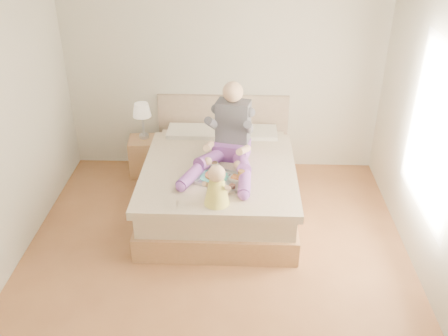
{
  "coord_description": "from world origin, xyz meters",
  "views": [
    {
      "loc": [
        0.24,
        -3.93,
        3.34
      ],
      "look_at": [
        0.06,
        0.68,
        0.72
      ],
      "focal_mm": 40.0,
      "sensor_mm": 36.0,
      "label": 1
    }
  ],
  "objects_px": {
    "nightstand": "(146,156)",
    "tray": "(222,178)",
    "bed": "(220,181)",
    "adult": "(229,141)",
    "baby": "(217,188)"
  },
  "relations": [
    {
      "from": "nightstand",
      "to": "baby",
      "type": "bearing_deg",
      "value": -62.88
    },
    {
      "from": "nightstand",
      "to": "tray",
      "type": "distance_m",
      "value": 1.62
    },
    {
      "from": "baby",
      "to": "bed",
      "type": "bearing_deg",
      "value": 106.1
    },
    {
      "from": "adult",
      "to": "baby",
      "type": "xyz_separation_m",
      "value": [
        -0.09,
        -0.84,
        -0.1
      ]
    },
    {
      "from": "bed",
      "to": "tray",
      "type": "xyz_separation_m",
      "value": [
        0.05,
        -0.47,
        0.32
      ]
    },
    {
      "from": "bed",
      "to": "adult",
      "type": "bearing_deg",
      "value": -31.07
    },
    {
      "from": "bed",
      "to": "adult",
      "type": "distance_m",
      "value": 0.58
    },
    {
      "from": "adult",
      "to": "bed",
      "type": "bearing_deg",
      "value": 160.87
    },
    {
      "from": "adult",
      "to": "baby",
      "type": "height_order",
      "value": "adult"
    },
    {
      "from": "bed",
      "to": "nightstand",
      "type": "height_order",
      "value": "bed"
    },
    {
      "from": "bed",
      "to": "adult",
      "type": "height_order",
      "value": "adult"
    },
    {
      "from": "nightstand",
      "to": "adult",
      "type": "distance_m",
      "value": 1.48
    },
    {
      "from": "nightstand",
      "to": "tray",
      "type": "xyz_separation_m",
      "value": [
        1.05,
        -1.17,
        0.39
      ]
    },
    {
      "from": "bed",
      "to": "tray",
      "type": "height_order",
      "value": "bed"
    },
    {
      "from": "bed",
      "to": "baby",
      "type": "xyz_separation_m",
      "value": [
        0.02,
        -0.9,
        0.46
      ]
    }
  ]
}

